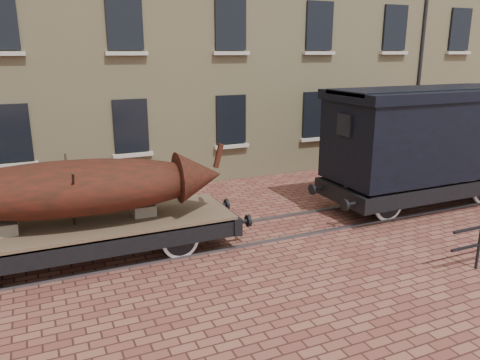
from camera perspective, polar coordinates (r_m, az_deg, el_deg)
name	(u,v)px	position (r m, az deg, el deg)	size (l,w,h in m)	color
ground	(270,230)	(12.32, 3.71, -6.08)	(90.00, 90.00, 0.00)	brown
rail_track	(270,229)	(12.31, 3.71, -5.95)	(30.00, 1.52, 0.06)	#59595E
flatcar_wagon	(80,232)	(10.83, -18.96, -5.98)	(7.57, 2.05, 1.14)	brown
iron_boat	(71,188)	(10.52, -19.90, -0.92)	(6.68, 2.45, 1.60)	#4C160E
goods_van	(427,133)	(14.77, 21.79, 5.33)	(6.79, 2.48, 3.51)	black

